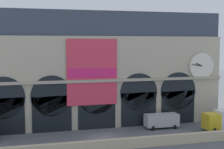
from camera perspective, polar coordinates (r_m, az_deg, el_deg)
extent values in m
plane|color=#54565B|center=(45.96, -1.35, -11.04)|extent=(200.00, 200.00, 0.00)
cube|color=#BCAD8C|center=(41.07, 0.32, -12.12)|extent=(90.00, 0.70, 1.29)
cube|color=#B2A891|center=(51.88, -3.32, -1.15)|extent=(41.90, 5.30, 14.16)
cube|color=#333D4C|center=(51.92, -3.44, 8.82)|extent=(41.90, 4.70, 3.87)
cube|color=black|center=(49.06, -18.43, -7.02)|extent=(5.78, 0.20, 5.37)
cylinder|color=black|center=(48.56, -18.52, -3.92)|extent=(6.08, 0.20, 6.08)
cube|color=black|center=(49.06, -10.47, -6.83)|extent=(5.78, 0.20, 5.37)
cylinder|color=black|center=(48.56, -10.53, -3.73)|extent=(6.08, 0.20, 6.08)
cube|color=black|center=(49.98, -2.67, -6.51)|extent=(5.78, 0.20, 5.37)
cylinder|color=black|center=(49.49, -2.69, -3.47)|extent=(6.08, 0.20, 6.08)
cube|color=black|center=(51.78, 4.70, -6.10)|extent=(5.78, 0.20, 5.37)
cylinder|color=black|center=(51.31, 4.73, -3.16)|extent=(6.08, 0.20, 6.08)
cube|color=black|center=(54.36, 11.47, -5.64)|extent=(5.78, 0.20, 5.37)
cylinder|color=black|center=(53.91, 11.53, -2.84)|extent=(6.08, 0.20, 6.08)
cylinder|color=#B2A891|center=(55.31, 15.42, 1.45)|extent=(4.57, 0.25, 4.57)
cylinder|color=silver|center=(55.20, 15.48, 1.44)|extent=(4.23, 0.06, 4.23)
cube|color=black|center=(54.87, 15.03, 1.66)|extent=(1.14, 0.04, 0.59)
cube|color=black|center=(54.69, 14.72, 1.57)|extent=(1.80, 0.04, 0.40)
cube|color=#D8334C|center=(48.82, -3.50, 0.40)|extent=(7.67, 0.12, 9.94)
cube|color=#DB1E66|center=(48.75, -3.48, 0.28)|extent=(7.36, 0.04, 1.41)
cube|color=#A49A85|center=(49.12, -2.67, -1.12)|extent=(41.90, 0.50, 0.44)
cube|color=#ADB2B7|center=(51.27, 8.68, -7.89)|extent=(5.20, 2.00, 1.86)
cylinder|color=black|center=(50.03, 7.19, -9.30)|extent=(0.28, 0.68, 0.68)
cylinder|color=black|center=(51.65, 6.44, -8.82)|extent=(0.28, 0.68, 0.68)
cylinder|color=black|center=(51.41, 10.90, -8.95)|extent=(0.28, 0.68, 0.68)
cylinder|color=black|center=(52.99, 10.05, -8.50)|extent=(0.28, 0.68, 0.68)
cube|color=gold|center=(50.81, 16.99, -7.84)|extent=(2.00, 2.30, 2.30)
cylinder|color=black|center=(50.18, 17.48, -9.37)|extent=(0.28, 0.84, 0.84)
cylinder|color=black|center=(51.88, 16.25, -8.85)|extent=(0.28, 0.84, 0.84)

